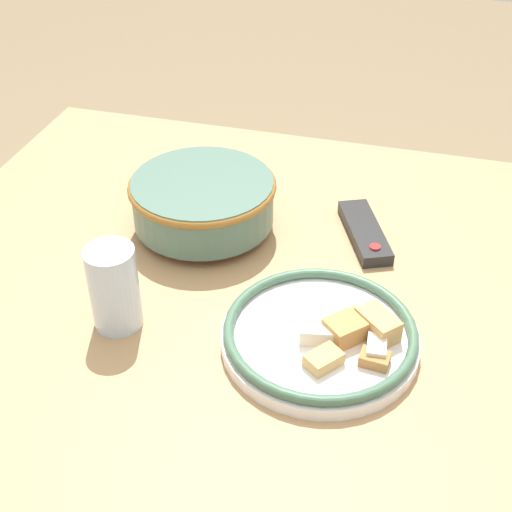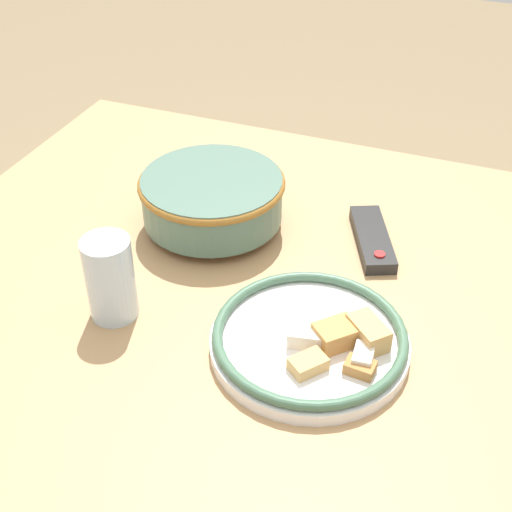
% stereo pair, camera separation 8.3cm
% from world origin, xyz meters
% --- Properties ---
extents(dining_table, '(1.17, 0.93, 0.76)m').
position_xyz_m(dining_table, '(0.00, 0.00, 0.66)').
color(dining_table, tan).
rests_on(dining_table, ground_plane).
extents(noodle_bowl, '(0.23, 0.23, 0.09)m').
position_xyz_m(noodle_bowl, '(-0.16, 0.11, 0.81)').
color(noodle_bowl, '#4C6B5B').
rests_on(noodle_bowl, dining_table).
extents(food_plate, '(0.26, 0.26, 0.05)m').
position_xyz_m(food_plate, '(0.08, -0.10, 0.77)').
color(food_plate, white).
rests_on(food_plate, dining_table).
extents(tv_remote, '(0.11, 0.17, 0.02)m').
position_xyz_m(tv_remote, '(0.09, 0.16, 0.77)').
color(tv_remote, black).
rests_on(tv_remote, dining_table).
extents(drinking_glass, '(0.07, 0.07, 0.12)m').
position_xyz_m(drinking_glass, '(-0.20, -0.13, 0.82)').
color(drinking_glass, silver).
rests_on(drinking_glass, dining_table).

